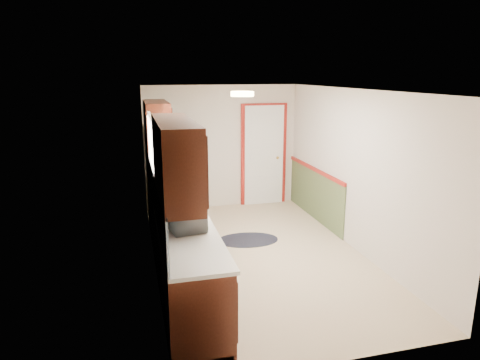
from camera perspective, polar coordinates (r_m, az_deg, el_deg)
room_shell at (r=6.05m, az=2.56°, el=0.49°), size 3.20×5.20×2.52m
kitchen_run at (r=5.65m, az=-8.72°, el=-4.79°), size 0.63×4.00×2.20m
back_wall_trim at (r=8.47m, az=4.60°, el=2.27°), size 1.12×2.30×2.08m
ceiling_fixture at (r=5.61m, az=0.31°, el=11.42°), size 0.30×0.30×0.06m
microwave at (r=4.79m, az=-7.42°, el=-4.23°), size 0.40×0.60×0.38m
refrigerator at (r=7.90m, az=-8.61°, el=1.23°), size 0.81×0.78×1.76m
rug at (r=6.96m, az=1.04°, el=-7.98°), size 1.05×0.74×0.01m
cooktop at (r=6.61m, az=-9.32°, el=-0.75°), size 0.50×0.60×0.02m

